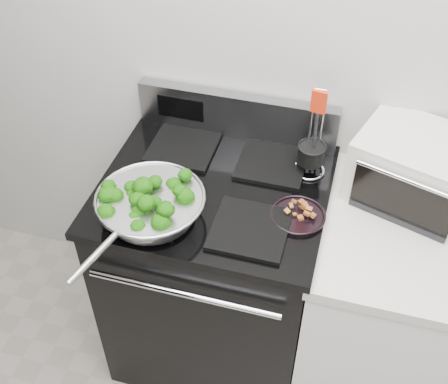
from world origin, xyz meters
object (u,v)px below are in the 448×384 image
(skillet, at_px, (150,205))
(bacon_plate, at_px, (298,213))
(gas_range, at_px, (216,269))
(utensil_holder, at_px, (311,158))
(toaster_oven, at_px, (420,170))

(skillet, relative_size, bacon_plate, 3.07)
(bacon_plate, bearing_deg, gas_range, 166.62)
(skillet, distance_m, utensil_holder, 0.59)
(skillet, height_order, utensil_holder, utensil_holder)
(gas_range, bearing_deg, skillet, -127.51)
(gas_range, height_order, skillet, gas_range)
(gas_range, distance_m, toaster_oven, 0.88)
(utensil_holder, bearing_deg, bacon_plate, -80.18)
(skillet, xyz_separation_m, toaster_oven, (0.82, 0.37, 0.03))
(utensil_holder, distance_m, toaster_oven, 0.36)
(bacon_plate, height_order, utensil_holder, utensil_holder)
(skillet, bearing_deg, toaster_oven, 38.26)
(bacon_plate, bearing_deg, skillet, -164.41)
(bacon_plate, relative_size, utensil_holder, 0.52)
(skillet, bearing_deg, utensil_holder, 52.71)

